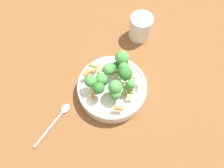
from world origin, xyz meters
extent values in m
plane|color=brown|center=(0.00, 0.00, 0.00)|extent=(3.00, 3.00, 0.00)
cylinder|color=silver|center=(0.00, 0.00, 0.02)|extent=(0.24, 0.24, 0.04)
torus|color=silver|center=(0.00, 0.00, 0.04)|extent=(0.24, 0.24, 0.01)
cylinder|color=#8CB766|center=(0.03, -0.05, 0.06)|extent=(0.01, 0.01, 0.01)
sphere|color=#3D8438|center=(0.03, -0.05, 0.08)|extent=(0.03, 0.03, 0.03)
cylinder|color=#8CB766|center=(0.03, -0.02, 0.08)|extent=(0.01, 0.01, 0.01)
sphere|color=#479342|center=(0.03, -0.02, 0.10)|extent=(0.04, 0.04, 0.04)
cylinder|color=#8CB766|center=(0.01, 0.05, 0.08)|extent=(0.01, 0.01, 0.01)
sphere|color=#33722D|center=(0.01, 0.05, 0.10)|extent=(0.04, 0.04, 0.04)
cylinder|color=#8CB766|center=(-0.02, 0.01, 0.07)|extent=(0.01, 0.01, 0.02)
sphere|color=#479342|center=(-0.02, 0.01, 0.09)|extent=(0.03, 0.03, 0.03)
cylinder|color=#8CB766|center=(0.03, 0.02, 0.06)|extent=(0.01, 0.01, 0.02)
sphere|color=#479342|center=(0.03, 0.02, 0.09)|extent=(0.04, 0.04, 0.04)
cylinder|color=#8CB766|center=(0.02, -0.08, 0.08)|extent=(0.02, 0.02, 0.02)
sphere|color=#479342|center=(0.02, -0.08, 0.11)|extent=(0.05, 0.05, 0.05)
cylinder|color=#8CB766|center=(0.05, 0.05, 0.07)|extent=(0.01, 0.01, 0.02)
sphere|color=#479342|center=(0.05, 0.05, 0.10)|extent=(0.04, 0.04, 0.04)
cylinder|color=#8CB766|center=(-0.01, -0.05, 0.08)|extent=(0.01, 0.01, 0.02)
sphere|color=#3D8438|center=(-0.01, -0.05, 0.10)|extent=(0.04, 0.04, 0.04)
cylinder|color=#8CB766|center=(-0.03, 0.02, 0.07)|extent=(0.02, 0.02, 0.01)
sphere|color=#479342|center=(-0.03, 0.02, 0.10)|extent=(0.05, 0.05, 0.05)
cylinder|color=#8CB766|center=(-0.02, -0.04, 0.08)|extent=(0.02, 0.02, 0.02)
sphere|color=#33722D|center=(-0.02, -0.04, 0.11)|extent=(0.05, 0.05, 0.05)
cylinder|color=#8CB766|center=(0.03, -0.03, 0.07)|extent=(0.01, 0.01, 0.02)
sphere|color=#33722D|center=(0.03, -0.03, 0.09)|extent=(0.04, 0.04, 0.04)
cylinder|color=#8CB766|center=(-0.04, 0.03, 0.06)|extent=(0.01, 0.01, 0.01)
sphere|color=#479342|center=(-0.04, 0.03, 0.09)|extent=(0.04, 0.04, 0.04)
cylinder|color=#8CB766|center=(-0.06, -0.02, 0.08)|extent=(0.01, 0.01, 0.01)
sphere|color=#479342|center=(-0.06, -0.02, 0.10)|extent=(0.03, 0.03, 0.03)
cylinder|color=beige|center=(0.02, -0.08, 0.08)|extent=(0.02, 0.02, 0.01)
cylinder|color=orange|center=(-0.06, -0.02, 0.06)|extent=(0.02, 0.03, 0.01)
cylinder|color=#729E4C|center=(-0.04, -0.05, 0.07)|extent=(0.03, 0.02, 0.01)
cylinder|color=orange|center=(0.00, -0.04, 0.07)|extent=(0.03, 0.01, 0.01)
cylinder|color=orange|center=(-0.04, -0.06, 0.07)|extent=(0.02, 0.02, 0.01)
cylinder|color=beige|center=(-0.04, 0.01, 0.07)|extent=(0.02, 0.02, 0.01)
cylinder|color=beige|center=(-0.07, -0.06, 0.07)|extent=(0.02, 0.03, 0.01)
cylinder|color=beige|center=(0.01, -0.08, 0.07)|extent=(0.03, 0.02, 0.01)
cylinder|color=orange|center=(0.02, 0.07, 0.06)|extent=(0.02, 0.02, 0.01)
cylinder|color=orange|center=(0.08, -0.01, 0.07)|extent=(0.01, 0.03, 0.01)
cylinder|color=orange|center=(-0.06, -0.01, 0.06)|extent=(0.02, 0.03, 0.01)
cylinder|color=orange|center=(0.05, -0.04, 0.07)|extent=(0.03, 0.02, 0.01)
cylinder|color=orange|center=(0.08, 0.03, 0.08)|extent=(0.02, 0.03, 0.01)
cylinder|color=#729E4C|center=(-0.06, -0.02, 0.06)|extent=(0.03, 0.01, 0.01)
cylinder|color=orange|center=(-0.07, 0.06, 0.07)|extent=(0.03, 0.03, 0.01)
cylinder|color=#729E4C|center=(0.06, -0.01, 0.06)|extent=(0.02, 0.03, 0.01)
cylinder|color=#729E4C|center=(-0.03, 0.01, 0.07)|extent=(0.02, 0.02, 0.01)
cylinder|color=#729E4C|center=(0.09, -0.01, 0.07)|extent=(0.03, 0.02, 0.01)
cylinder|color=#729E4C|center=(-0.05, -0.01, 0.07)|extent=(0.02, 0.02, 0.01)
cylinder|color=#729E4C|center=(-0.06, -0.02, 0.07)|extent=(0.03, 0.02, 0.01)
cylinder|color=beige|center=(-0.08, 0.00, 0.07)|extent=(0.03, 0.02, 0.01)
cylinder|color=silver|center=(0.07, -0.26, 0.05)|extent=(0.09, 0.09, 0.10)
torus|color=silver|center=(0.07, -0.26, 0.10)|extent=(0.09, 0.09, 0.01)
cylinder|color=silver|center=(0.08, 0.24, 0.01)|extent=(0.02, 0.14, 0.01)
ellipsoid|color=silver|center=(0.08, 0.15, 0.01)|extent=(0.03, 0.04, 0.01)
camera|label=1|loc=(-0.20, 0.24, 0.72)|focal=35.00mm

